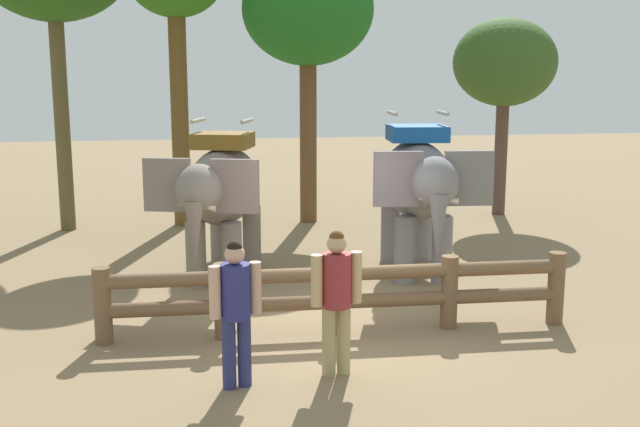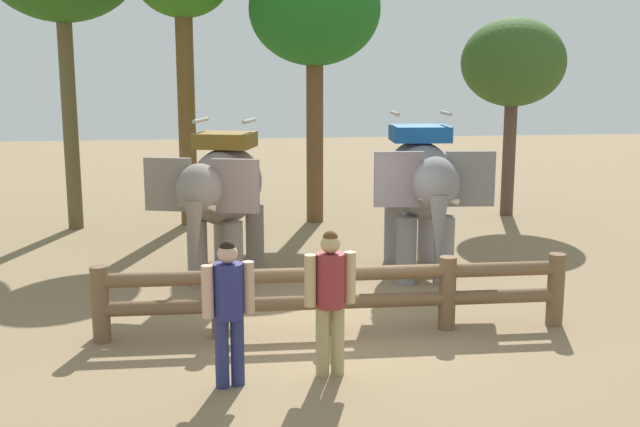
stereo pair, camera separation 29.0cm
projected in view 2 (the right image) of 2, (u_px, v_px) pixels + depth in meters
The scene contains 8 objects.
ground_plane at pixel (334, 330), 10.89m from camera, with size 60.00×60.00×0.00m, color #856D4D.
log_fence at pixel (335, 291), 10.66m from camera, with size 6.59×0.40×1.05m.
elephant_near_left at pixel (223, 190), 13.30m from camera, with size 2.21×3.32×2.78m.
elephant_center at pixel (421, 185), 13.50m from camera, with size 1.92×3.39×2.89m.
tourist_woman_in_black at pixel (330, 292), 9.13m from camera, with size 0.62×0.39×1.78m.
tourist_man_in_blue at pixel (229, 303), 8.80m from camera, with size 0.60×0.41×1.74m.
tree_back_center at pixel (315, 12), 17.66m from camera, with size 3.03×3.03×6.25m.
tree_far_right at pixel (513, 64), 18.68m from camera, with size 2.51×2.51×4.84m.
Camera 2 is at (-1.59, -10.27, 3.65)m, focal length 43.33 mm.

